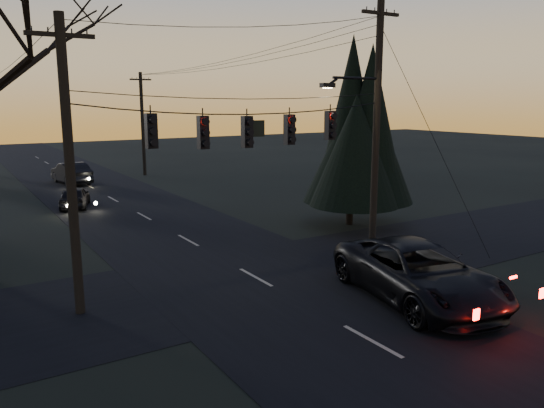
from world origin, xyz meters
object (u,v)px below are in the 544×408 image
sedan_oncoming_a (75,197)px  sedan_oncoming_b (71,173)px  utility_pole_left (81,313)px  utility_pole_right (372,254)px  suv_near (418,273)px  evergreen_right (352,132)px  utility_pole_far_r (145,175)px

sedan_oncoming_a → sedan_oncoming_b: bearing=-82.0°
utility_pole_left → sedan_oncoming_b: 26.73m
utility_pole_right → suv_near: 5.19m
utility_pole_right → sedan_oncoming_a: bearing=116.2°
utility_pole_left → evergreen_right: (14.25, 4.66, 4.66)m
utility_pole_far_r → sedan_oncoming_a: size_ratio=2.30×
evergreen_right → sedan_oncoming_b: size_ratio=1.66×
suv_near → utility_pole_right: bearing=74.7°
utility_pole_left → evergreen_right: evergreen_right is taller
utility_pole_right → utility_pole_left: 11.50m
utility_pole_left → utility_pole_far_r: size_ratio=1.00×
suv_near → sedan_oncoming_a: bearing=116.9°
evergreen_right → utility_pole_far_r: bearing=96.7°
sedan_oncoming_a → sedan_oncoming_b: size_ratio=0.75×
sedan_oncoming_b → utility_pole_right: bearing=97.5°
utility_pole_right → utility_pole_left: utility_pole_right is taller
utility_pole_right → utility_pole_far_r: utility_pole_right is taller
suv_near → sedan_oncoming_a: 21.85m
utility_pole_right → sedan_oncoming_a: (-8.13, 16.49, 0.63)m
utility_pole_right → sedan_oncoming_b: bearing=103.5°
utility_pole_far_r → sedan_oncoming_b: (-6.30, -1.80, 0.81)m
evergreen_right → utility_pole_left: bearing=-161.9°
sedan_oncoming_a → utility_pole_far_r: bearing=-106.6°
utility_pole_far_r → utility_pole_right: bearing=-90.0°
sedan_oncoming_b → sedan_oncoming_a: bearing=73.4°
utility_pole_left → sedan_oncoming_a: 16.84m
utility_pole_right → sedan_oncoming_b: utility_pole_right is taller
utility_pole_left → sedan_oncoming_b: size_ratio=1.73×
utility_pole_left → evergreen_right: bearing=18.1°
utility_pole_far_r → suv_near: size_ratio=1.32×
utility_pole_right → evergreen_right: (2.75, 4.66, 4.66)m
suv_near → sedan_oncoming_a: (-5.83, 21.06, -0.27)m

